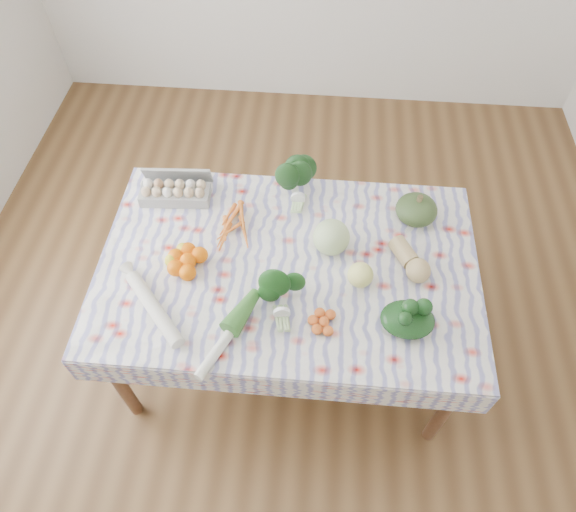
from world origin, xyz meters
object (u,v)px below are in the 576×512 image
object	(u,v)px
butternut_squash	(411,259)
grapefruit	(360,275)
kabocha_squash	(416,210)
cabbage	(331,237)
egg_carton	(175,193)
dining_table	(288,275)

from	to	relation	value
butternut_squash	grapefruit	distance (m)	0.24
kabocha_squash	cabbage	bearing A→B (deg)	-151.33
egg_carton	grapefruit	world-z (taller)	grapefruit
dining_table	kabocha_squash	size ratio (longest dim) A/B	8.41
dining_table	kabocha_squash	distance (m)	0.66
kabocha_squash	butternut_squash	world-z (taller)	kabocha_squash
cabbage	egg_carton	bearing A→B (deg)	162.68
dining_table	egg_carton	distance (m)	0.67
kabocha_squash	grapefruit	xyz separation A→B (m)	(-0.25, -0.38, -0.01)
dining_table	butternut_squash	bearing A→B (deg)	3.63
grapefruit	cabbage	bearing A→B (deg)	127.27
kabocha_squash	dining_table	bearing A→B (deg)	-151.15
dining_table	cabbage	xyz separation A→B (m)	(0.18, 0.10, 0.16)
cabbage	butternut_squash	world-z (taller)	cabbage
dining_table	butternut_squash	xyz separation A→B (m)	(0.52, 0.03, 0.14)
cabbage	grapefruit	bearing A→B (deg)	-52.73
dining_table	egg_carton	xyz separation A→B (m)	(-0.57, 0.33, 0.13)
egg_carton	kabocha_squash	distance (m)	1.13
grapefruit	butternut_squash	bearing A→B (deg)	25.58
dining_table	butternut_squash	distance (m)	0.54
kabocha_squash	butternut_squash	distance (m)	0.28
dining_table	kabocha_squash	xyz separation A→B (m)	(0.56, 0.31, 0.15)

